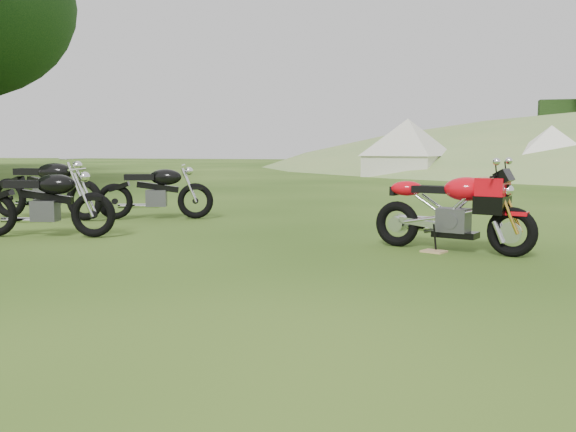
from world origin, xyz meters
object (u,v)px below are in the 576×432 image
(vintage_moto_c, at_px, (155,190))
(tent_mid, at_px, (551,149))
(vintage_moto_d, at_px, (46,186))
(plywood_board, at_px, (434,251))
(sport_motorcycle, at_px, (452,204))
(tent_left, at_px, (408,147))
(vintage_moto_b, at_px, (43,201))

(vintage_moto_c, relative_size, tent_mid, 0.72)
(vintage_moto_d, bearing_deg, plywood_board, -13.06)
(sport_motorcycle, distance_m, tent_left, 19.71)
(vintage_moto_d, bearing_deg, tent_left, 78.57)
(vintage_moto_b, height_order, vintage_moto_d, vintage_moto_d)
(sport_motorcycle, height_order, vintage_moto_d, vintage_moto_d)
(vintage_moto_b, distance_m, vintage_moto_c, 2.41)
(vintage_moto_d, bearing_deg, tent_mid, 62.43)
(plywood_board, xyz_separation_m, vintage_moto_d, (-6.39, 1.80, 0.54))
(sport_motorcycle, xyz_separation_m, vintage_moto_d, (-6.58, 1.67, 0.01))
(vintage_moto_d, bearing_deg, sport_motorcycle, -11.60)
(vintage_moto_b, bearing_deg, tent_mid, 53.82)
(vintage_moto_b, xyz_separation_m, vintage_moto_d, (-1.32, 1.89, 0.06))
(vintage_moto_d, xyz_separation_m, tent_left, (4.50, 17.91, 0.69))
(sport_motorcycle, distance_m, tent_mid, 19.07)
(plywood_board, distance_m, vintage_moto_b, 5.10)
(vintage_moto_c, xyz_separation_m, vintage_moto_d, (-1.75, -0.48, 0.06))
(tent_mid, bearing_deg, sport_motorcycle, -103.26)
(sport_motorcycle, height_order, vintage_moto_b, sport_motorcycle)
(sport_motorcycle, relative_size, vintage_moto_c, 0.98)
(plywood_board, height_order, vintage_moto_c, vintage_moto_c)
(plywood_board, bearing_deg, tent_mid, 79.31)
(vintage_moto_d, height_order, tent_left, tent_left)
(vintage_moto_b, relative_size, vintage_moto_d, 0.90)
(plywood_board, relative_size, vintage_moto_d, 0.12)
(vintage_moto_d, bearing_deg, vintage_moto_b, -52.32)
(vintage_moto_b, bearing_deg, vintage_moto_d, 113.30)
(plywood_board, bearing_deg, tent_left, 95.49)
(sport_motorcycle, distance_m, plywood_board, 0.58)
(sport_motorcycle, bearing_deg, tent_left, 115.01)
(vintage_moto_d, bearing_deg, vintage_moto_c, 18.08)
(vintage_moto_b, distance_m, tent_left, 20.06)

